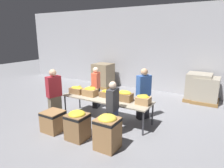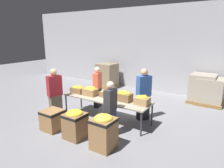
% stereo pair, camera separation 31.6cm
% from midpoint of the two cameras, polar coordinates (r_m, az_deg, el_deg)
% --- Properties ---
extents(ground_plane, '(30.00, 30.00, 0.00)m').
position_cam_midpoint_polar(ground_plane, '(6.63, -2.98, -10.14)').
color(ground_plane, gray).
extents(wall_back, '(16.00, 0.08, 4.00)m').
position_cam_midpoint_polar(wall_back, '(9.84, 10.48, 9.64)').
color(wall_back, '#A8A8AD').
rests_on(wall_back, ground_plane).
extents(sorting_table, '(2.95, 0.88, 0.74)m').
position_cam_midpoint_polar(sorting_table, '(6.38, -3.06, -4.40)').
color(sorting_table, '#9E937F').
rests_on(sorting_table, ground_plane).
extents(banana_box_0, '(0.48, 0.31, 0.26)m').
position_cam_midpoint_polar(banana_box_0, '(6.95, -11.29, -1.64)').
color(banana_box_0, olive).
rests_on(banana_box_0, sorting_table).
extents(banana_box_1, '(0.46, 0.33, 0.31)m').
position_cam_midpoint_polar(banana_box_1, '(6.62, -7.64, -2.11)').
color(banana_box_1, '#A37A4C').
rests_on(banana_box_1, sorting_table).
extents(banana_box_2, '(0.49, 0.30, 0.25)m').
position_cam_midpoint_polar(banana_box_2, '(6.42, -2.66, -2.75)').
color(banana_box_2, olive).
rests_on(banana_box_2, sorting_table).
extents(banana_box_3, '(0.46, 0.31, 0.32)m').
position_cam_midpoint_polar(banana_box_3, '(6.06, 2.17, -3.32)').
color(banana_box_3, olive).
rests_on(banana_box_3, sorting_table).
extents(banana_box_4, '(0.40, 0.32, 0.29)m').
position_cam_midpoint_polar(banana_box_4, '(5.82, 7.40, -4.42)').
color(banana_box_4, tan).
rests_on(banana_box_4, sorting_table).
extents(volunteer_0, '(0.31, 0.45, 1.55)m').
position_cam_midpoint_polar(volunteer_0, '(7.51, -5.79, -1.05)').
color(volunteer_0, black).
rests_on(volunteer_0, ground_plane).
extents(volunteer_1, '(0.33, 0.49, 1.67)m').
position_cam_midpoint_polar(volunteer_1, '(6.66, -17.47, -3.08)').
color(volunteer_1, '#6B604C').
rests_on(volunteer_1, ground_plane).
extents(volunteer_2, '(0.43, 0.50, 1.68)m').
position_cam_midpoint_polar(volunteer_2, '(6.49, 7.60, -2.93)').
color(volunteer_2, black).
rests_on(volunteer_2, ground_plane).
extents(volunteer_3, '(0.23, 0.42, 1.52)m').
position_cam_midpoint_polar(volunteer_3, '(5.42, -1.49, -7.15)').
color(volunteer_3, '#2D3856').
rests_on(volunteer_3, ground_plane).
extents(donation_bin_0, '(0.55, 0.55, 0.59)m').
position_cam_midpoint_polar(donation_bin_0, '(6.08, -17.89, -9.87)').
color(donation_bin_0, olive).
rests_on(donation_bin_0, ground_plane).
extents(donation_bin_1, '(0.52, 0.52, 0.79)m').
position_cam_midpoint_polar(donation_bin_1, '(5.45, -11.52, -11.15)').
color(donation_bin_1, olive).
rests_on(donation_bin_1, ground_plane).
extents(donation_bin_2, '(0.53, 0.53, 0.88)m').
position_cam_midpoint_polar(donation_bin_2, '(4.91, -3.19, -13.22)').
color(donation_bin_2, olive).
rests_on(donation_bin_2, ground_plane).
extents(pallet_stack_0, '(1.01, 1.01, 1.05)m').
position_cam_midpoint_polar(pallet_stack_0, '(8.85, 24.35, -1.64)').
color(pallet_stack_0, olive).
rests_on(pallet_stack_0, ground_plane).
extents(pallet_stack_1, '(1.02, 1.02, 1.16)m').
position_cam_midpoint_polar(pallet_stack_1, '(8.93, 22.56, -0.95)').
color(pallet_stack_1, olive).
rests_on(pallet_stack_1, ground_plane).
extents(pallet_stack_2, '(0.98, 0.98, 1.25)m').
position_cam_midpoint_polar(pallet_stack_2, '(10.40, -3.42, 2.36)').
color(pallet_stack_2, olive).
rests_on(pallet_stack_2, ground_plane).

